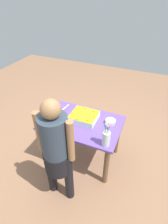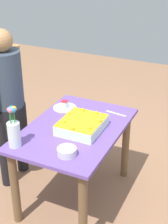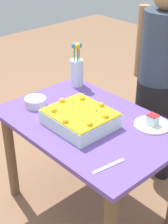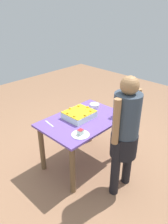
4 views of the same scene
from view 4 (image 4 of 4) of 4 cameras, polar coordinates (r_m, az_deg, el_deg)
ground_plane at (r=3.35m, az=-0.33°, el=-12.88°), size 8.00×8.00×0.00m
dining_table at (r=3.01m, az=-0.36°, el=-4.30°), size 1.12×0.76×0.73m
sheet_cake at (r=2.96m, az=-1.26°, el=-0.62°), size 0.38×0.33×0.12m
serving_plate_with_slice at (r=2.60m, az=-0.93°, el=-5.69°), size 0.22×0.22×0.07m
cake_knife at (r=2.87m, az=-9.05°, el=-3.04°), size 0.05×0.20×0.00m
flower_vase at (r=3.02m, az=9.44°, el=1.33°), size 0.10×0.10×0.33m
fruit_bowl at (r=3.25m, az=2.76°, el=1.65°), size 0.14×0.14×0.06m
person_standing at (r=2.50m, az=10.69°, el=-4.76°), size 0.45×0.31×1.49m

